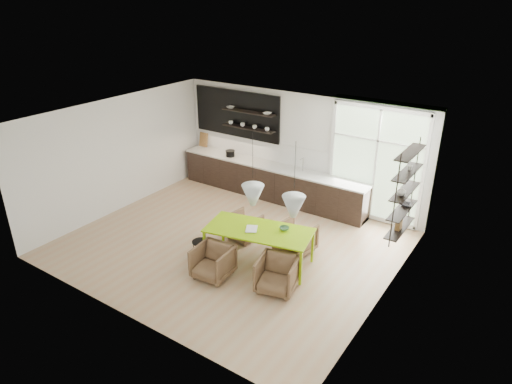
{
  "coord_description": "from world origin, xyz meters",
  "views": [
    {
      "loc": [
        5.45,
        -7.1,
        5.31
      ],
      "look_at": [
        0.29,
        0.6,
        1.14
      ],
      "focal_mm": 32.0,
      "sensor_mm": 36.0,
      "label": 1
    }
  ],
  "objects_px": {
    "armchair_back_left": "(244,226)",
    "armchair_front_left": "(213,262)",
    "wire_stool": "(201,248)",
    "armchair_front_right": "(277,274)",
    "armchair_back_right": "(296,238)",
    "dining_table": "(259,232)"
  },
  "relations": [
    {
      "from": "armchair_front_left",
      "to": "dining_table",
      "type": "bearing_deg",
      "value": 57.74
    },
    {
      "from": "armchair_front_left",
      "to": "wire_stool",
      "type": "relative_size",
      "value": 1.54
    },
    {
      "from": "armchair_back_left",
      "to": "armchair_front_left",
      "type": "bearing_deg",
      "value": 110.12
    },
    {
      "from": "dining_table",
      "to": "armchair_back_left",
      "type": "height_order",
      "value": "dining_table"
    },
    {
      "from": "wire_stool",
      "to": "armchair_front_right",
      "type": "bearing_deg",
      "value": 0.97
    },
    {
      "from": "wire_stool",
      "to": "armchair_front_left",
      "type": "bearing_deg",
      "value": -27.88
    },
    {
      "from": "armchair_back_right",
      "to": "armchair_back_left",
      "type": "bearing_deg",
      "value": 14.63
    },
    {
      "from": "armchair_front_left",
      "to": "armchair_front_right",
      "type": "relative_size",
      "value": 0.98
    },
    {
      "from": "armchair_back_right",
      "to": "armchair_front_left",
      "type": "xyz_separation_m",
      "value": [
        -0.91,
        -1.75,
        -0.01
      ]
    },
    {
      "from": "armchair_back_right",
      "to": "armchair_front_right",
      "type": "bearing_deg",
      "value": 113.52
    },
    {
      "from": "armchair_back_right",
      "to": "wire_stool",
      "type": "bearing_deg",
      "value": 52.72
    },
    {
      "from": "armchair_front_left",
      "to": "wire_stool",
      "type": "xyz_separation_m",
      "value": [
        -0.57,
        0.3,
        -0.03
      ]
    },
    {
      "from": "armchair_back_left",
      "to": "armchair_back_right",
      "type": "xyz_separation_m",
      "value": [
        1.27,
        0.14,
        0.03
      ]
    },
    {
      "from": "dining_table",
      "to": "armchair_back_right",
      "type": "distance_m",
      "value": 1.01
    },
    {
      "from": "dining_table",
      "to": "armchair_back_right",
      "type": "bearing_deg",
      "value": 50.5
    },
    {
      "from": "dining_table",
      "to": "armchair_front_right",
      "type": "xyz_separation_m",
      "value": [
        0.8,
        -0.59,
        -0.4
      ]
    },
    {
      "from": "dining_table",
      "to": "wire_stool",
      "type": "distance_m",
      "value": 1.3
    },
    {
      "from": "armchair_back_right",
      "to": "armchair_front_left",
      "type": "relative_size",
      "value": 1.02
    },
    {
      "from": "armchair_back_left",
      "to": "armchair_front_right",
      "type": "distance_m",
      "value": 2.09
    },
    {
      "from": "armchair_front_right",
      "to": "armchair_back_right",
      "type": "bearing_deg",
      "value": 91.6
    },
    {
      "from": "armchair_front_left",
      "to": "wire_stool",
      "type": "height_order",
      "value": "armchair_front_left"
    },
    {
      "from": "wire_stool",
      "to": "armchair_back_left",
      "type": "bearing_deg",
      "value": 80.94
    }
  ]
}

